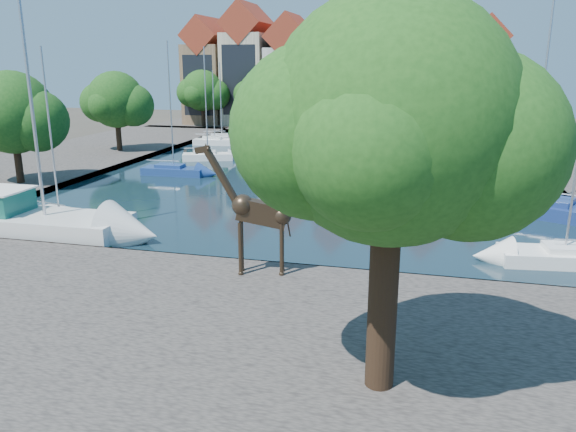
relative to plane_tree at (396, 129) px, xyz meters
name	(u,v)px	position (x,y,z in m)	size (l,w,h in m)	color
ground	(233,268)	(-7.62, 9.01, -7.67)	(160.00, 160.00, 0.00)	#38332B
water_basin	(325,172)	(-7.62, 33.01, -7.63)	(38.00, 50.00, 0.08)	black
near_quay	(167,330)	(-7.62, 2.01, -7.42)	(50.00, 14.00, 0.50)	#534E48
far_quay	(366,128)	(-7.62, 65.01, -7.42)	(60.00, 16.00, 0.50)	#534E48
left_quay	(71,158)	(-32.62, 33.01, -7.42)	(14.00, 52.00, 0.50)	#534E48
plane_tree	(396,129)	(0.00, 0.00, 0.00)	(8.32, 6.40, 10.62)	#332114
townhouse_west_end	(210,75)	(-30.62, 64.99, -0.31)	(5.44, 9.18, 14.93)	#806346
townhouse_west_mid	(249,69)	(-24.62, 64.99, 0.56)	(5.94, 9.18, 16.79)	beige
townhouse_west_inner	(293,75)	(-18.12, 64.99, -0.32)	(6.43, 9.18, 15.15)	beige
townhouse_center	(339,68)	(-11.62, 64.99, 0.69)	(5.44, 9.18, 16.93)	brown
townhouse_east_inner	(382,73)	(-5.62, 64.99, 0.06)	(5.94, 9.18, 15.79)	#C3B28B
townhouse_east_mid	(432,70)	(0.88, 64.99, 0.43)	(6.43, 9.18, 16.65)	beige
townhouse_east_end	(483,78)	(7.38, 64.99, -0.56)	(5.44, 9.18, 14.43)	brown
far_tree_far_west	(203,92)	(-29.51, 59.50, -2.49)	(7.28, 5.60, 7.68)	#332114
far_tree_west	(259,94)	(-21.52, 59.50, -2.60)	(6.76, 5.20, 7.36)	#332114
far_tree_mid_west	(317,93)	(-13.51, 59.50, -2.38)	(7.80, 6.00, 8.00)	#332114
far_tree_mid_east	(379,95)	(-5.52, 59.50, -2.54)	(7.02, 5.40, 7.52)	#332114
far_tree_east	(444,95)	(2.49, 59.50, -2.43)	(7.54, 5.80, 7.84)	#332114
far_tree_far_east	(512,97)	(10.48, 59.50, -2.60)	(6.76, 5.20, 7.36)	#332114
side_tree_left_near	(14,115)	(-28.51, 21.00, -2.18)	(7.80, 6.00, 8.20)	#332114
side_tree_left_far	(117,102)	(-29.51, 37.00, -2.29)	(7.28, 5.60, 7.88)	#332114
giraffe_statue	(255,212)	(-6.02, 7.44, -4.47)	(3.84, 1.19, 5.51)	#332519
motorsailer	(17,217)	(-20.84, 11.00, -6.64)	(11.87, 3.59, 12.41)	silver
sailboat_left_a	(60,216)	(-19.62, 13.01, -7.07)	(5.85, 3.19, 10.01)	silver
sailboat_left_b	(174,169)	(-19.62, 28.39, -7.08)	(5.30, 1.99, 10.77)	navy
sailboat_left_c	(208,155)	(-19.62, 35.99, -7.07)	(5.05, 3.15, 10.51)	white
sailboat_left_d	(222,137)	(-22.62, 47.97, -7.03)	(4.82, 3.15, 9.08)	silver
sailboat_left_e	(215,140)	(-22.62, 45.66, -7.09)	(4.97, 2.29, 8.22)	white
sailboat_right_a	(565,254)	(7.38, 13.01, -7.08)	(6.01, 2.72, 10.48)	white
sailboat_right_b	(530,203)	(7.32, 22.57, -6.99)	(9.06, 6.30, 12.91)	navy
sailboat_right_c	(500,169)	(6.83, 34.56, -7.04)	(6.70, 3.35, 10.46)	white
sailboat_right_d	(490,145)	(7.38, 48.48, -7.02)	(6.49, 4.08, 9.23)	silver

